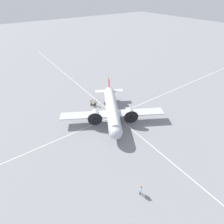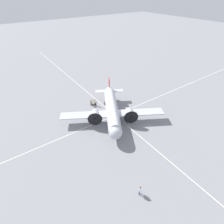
{
  "view_description": "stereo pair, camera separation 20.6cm",
  "coord_description": "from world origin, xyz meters",
  "px_view_note": "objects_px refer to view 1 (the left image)",
  "views": [
    {
      "loc": [
        -25.65,
        18.19,
        24.38
      ],
      "look_at": [
        0.0,
        0.0,
        1.72
      ],
      "focal_mm": 28.0,
      "sensor_mm": 36.0,
      "label": 1
    },
    {
      "loc": [
        -25.77,
        18.02,
        24.38
      ],
      "look_at": [
        0.0,
        0.0,
        1.72
      ],
      "focal_mm": 28.0,
      "sensor_mm": 36.0,
      "label": 2
    }
  ],
  "objects_px": {
    "airliner_main": "(112,110)",
    "passenger_boarding": "(91,102)",
    "crew_foreground": "(141,189)",
    "baggage_cart": "(93,102)",
    "ramp_agent": "(95,102)",
    "suitcase_near_door": "(95,105)"
  },
  "relations": [
    {
      "from": "crew_foreground",
      "to": "passenger_boarding",
      "type": "xyz_separation_m",
      "value": [
        24.18,
        -5.76,
        -0.05
      ]
    },
    {
      "from": "crew_foreground",
      "to": "suitcase_near_door",
      "type": "height_order",
      "value": "crew_foreground"
    },
    {
      "from": "ramp_agent",
      "to": "baggage_cart",
      "type": "xyz_separation_m",
      "value": [
        1.21,
        -0.1,
        -0.84
      ]
    },
    {
      "from": "ramp_agent",
      "to": "airliner_main",
      "type": "bearing_deg",
      "value": -52.41
    },
    {
      "from": "crew_foreground",
      "to": "baggage_cart",
      "type": "relative_size",
      "value": 0.9
    },
    {
      "from": "airliner_main",
      "to": "ramp_agent",
      "type": "height_order",
      "value": "airliner_main"
    },
    {
      "from": "airliner_main",
      "to": "baggage_cart",
      "type": "bearing_deg",
      "value": -149.11
    },
    {
      "from": "passenger_boarding",
      "to": "suitcase_near_door",
      "type": "bearing_deg",
      "value": 131.34
    },
    {
      "from": "crew_foreground",
      "to": "ramp_agent",
      "type": "relative_size",
      "value": 1.01
    },
    {
      "from": "passenger_boarding",
      "to": "suitcase_near_door",
      "type": "height_order",
      "value": "passenger_boarding"
    },
    {
      "from": "airliner_main",
      "to": "suitcase_near_door",
      "type": "height_order",
      "value": "airliner_main"
    },
    {
      "from": "crew_foreground",
      "to": "baggage_cart",
      "type": "xyz_separation_m",
      "value": [
        24.78,
        -6.67,
        -0.85
      ]
    },
    {
      "from": "crew_foreground",
      "to": "ramp_agent",
      "type": "xyz_separation_m",
      "value": [
        23.58,
        -6.57,
        -0.01
      ]
    },
    {
      "from": "suitcase_near_door",
      "to": "baggage_cart",
      "type": "distance_m",
      "value": 1.19
    },
    {
      "from": "crew_foreground",
      "to": "suitcase_near_door",
      "type": "relative_size",
      "value": 3.86
    },
    {
      "from": "suitcase_near_door",
      "to": "airliner_main",
      "type": "bearing_deg",
      "value": -178.81
    },
    {
      "from": "airliner_main",
      "to": "crew_foreground",
      "type": "bearing_deg",
      "value": 7.58
    },
    {
      "from": "suitcase_near_door",
      "to": "baggage_cart",
      "type": "height_order",
      "value": "baggage_cart"
    },
    {
      "from": "airliner_main",
      "to": "passenger_boarding",
      "type": "distance_m",
      "value": 7.88
    },
    {
      "from": "airliner_main",
      "to": "crew_foreground",
      "type": "relative_size",
      "value": 11.12
    },
    {
      "from": "crew_foreground",
      "to": "ramp_agent",
      "type": "distance_m",
      "value": 24.47
    },
    {
      "from": "crew_foreground",
      "to": "baggage_cart",
      "type": "bearing_deg",
      "value": -148.0
    }
  ]
}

